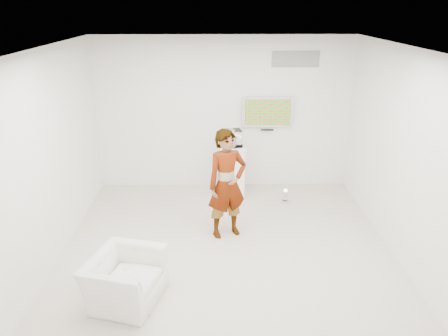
# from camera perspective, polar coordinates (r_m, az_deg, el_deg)

# --- Properties ---
(room) EXTENTS (5.01, 5.01, 3.00)m
(room) POSITION_cam_1_polar(r_m,az_deg,el_deg) (6.22, 0.43, 1.57)
(room) COLOR #B6B1A7
(room) RESTS_ON ground
(tv) EXTENTS (1.00, 0.08, 0.60)m
(tv) POSITION_cam_1_polar(r_m,az_deg,el_deg) (8.62, 5.70, 7.30)
(tv) COLOR silver
(tv) RESTS_ON room
(logo_decal) EXTENTS (0.90, 0.02, 0.30)m
(logo_decal) POSITION_cam_1_polar(r_m,az_deg,el_deg) (8.55, 9.34, 13.85)
(logo_decal) COLOR gray
(logo_decal) RESTS_ON room
(person) EXTENTS (0.76, 0.64, 1.77)m
(person) POSITION_cam_1_polar(r_m,az_deg,el_deg) (6.84, 0.39, -2.12)
(person) COLOR silver
(person) RESTS_ON room
(armchair) EXTENTS (1.05, 1.13, 0.61)m
(armchair) POSITION_cam_1_polar(r_m,az_deg,el_deg) (5.78, -12.84, -13.94)
(armchair) COLOR silver
(armchair) RESTS_ON room
(pedestal) EXTENTS (0.50, 0.50, 1.01)m
(pedestal) POSITION_cam_1_polar(r_m,az_deg,el_deg) (8.42, 1.16, -0.39)
(pedestal) COLOR white
(pedestal) RESTS_ON room
(floor_uplight) EXTENTS (0.17, 0.17, 0.26)m
(floor_uplight) POSITION_cam_1_polar(r_m,az_deg,el_deg) (8.32, 8.01, -3.65)
(floor_uplight) COLOR silver
(floor_uplight) RESTS_ON room
(vitrine) EXTENTS (0.36, 0.36, 0.31)m
(vitrine) POSITION_cam_1_polar(r_m,az_deg,el_deg) (8.20, 1.20, 3.92)
(vitrine) COLOR white
(vitrine) RESTS_ON pedestal
(console) EXTENTS (0.08, 0.18, 0.24)m
(console) POSITION_cam_1_polar(r_m,az_deg,el_deg) (8.21, 1.19, 3.70)
(console) COLOR white
(console) RESTS_ON pedestal
(wii_remote) EXTENTS (0.12, 0.14, 0.04)m
(wii_remote) POSITION_cam_1_polar(r_m,az_deg,el_deg) (6.83, 1.81, 4.13)
(wii_remote) COLOR white
(wii_remote) RESTS_ON person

